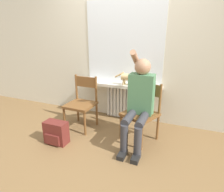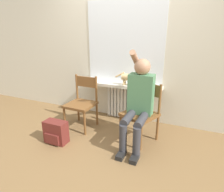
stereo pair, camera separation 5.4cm
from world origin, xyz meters
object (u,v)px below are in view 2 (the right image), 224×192
object	(u,v)px
chair_right	(141,112)
backpack	(56,132)
chair_left	(82,102)
person	(139,99)
cat	(131,78)

from	to	relation	value
chair_right	backpack	world-z (taller)	chair_right
chair_right	chair_left	bearing A→B (deg)	-156.18
person	cat	size ratio (longest dim) A/B	2.91
chair_left	cat	world-z (taller)	cat
person	cat	distance (m)	0.68
chair_right	cat	distance (m)	0.69
chair_left	chair_right	xyz separation A→B (m)	(1.00, -0.00, 0.00)
cat	person	bearing A→B (deg)	-61.90
chair_left	cat	size ratio (longest dim) A/B	1.89
chair_right	person	size ratio (longest dim) A/B	0.65
person	cat	xyz separation A→B (m)	(-0.31, 0.58, 0.15)
chair_left	backpack	world-z (taller)	chair_left
chair_right	backpack	size ratio (longest dim) A/B	2.57
chair_left	backpack	bearing A→B (deg)	-96.97
chair_right	cat	xyz separation A→B (m)	(-0.33, 0.47, 0.38)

